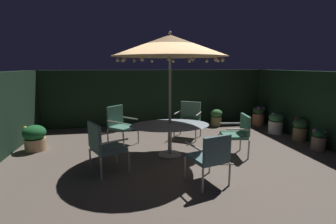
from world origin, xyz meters
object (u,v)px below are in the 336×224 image
(patio_chair_northeast, at_px, (210,155))
(potted_plant_right_far, at_px, (319,140))
(patio_chair_southeast, at_px, (189,117))
(patio_chair_south, at_px, (120,123))
(potted_plant_left_far, at_px, (35,137))
(patio_dining_table, at_px, (170,129))
(patio_chair_east, at_px, (238,131))
(potted_plant_back_center, at_px, (300,129))
(potted_plant_front_corner, at_px, (216,117))
(potted_plant_right_near, at_px, (276,123))
(patio_chair_north, at_px, (103,144))
(patio_umbrella, at_px, (170,46))
(potted_plant_left_near, at_px, (259,115))

(patio_chair_northeast, relative_size, potted_plant_right_far, 1.74)
(patio_chair_southeast, height_order, patio_chair_south, patio_chair_southeast)
(potted_plant_right_far, bearing_deg, potted_plant_left_far, 169.66)
(patio_dining_table, distance_m, patio_chair_northeast, 1.57)
(potted_plant_right_far, bearing_deg, patio_chair_east, 177.99)
(patio_dining_table, relative_size, patio_chair_southeast, 1.79)
(patio_chair_south, height_order, potted_plant_back_center, patio_chair_south)
(patio_chair_northeast, bearing_deg, potted_plant_front_corner, 67.33)
(patio_dining_table, height_order, potted_plant_left_far, patio_dining_table)
(patio_dining_table, distance_m, potted_plant_right_near, 3.76)
(patio_chair_north, bearing_deg, patio_chair_northeast, -24.27)
(patio_chair_east, height_order, potted_plant_left_far, patio_chair_east)
(patio_chair_south, distance_m, potted_plant_right_far, 5.01)
(potted_plant_front_corner, bearing_deg, potted_plant_right_near, -40.66)
(patio_umbrella, relative_size, patio_chair_northeast, 3.00)
(patio_chair_northeast, height_order, potted_plant_right_far, patio_chair_northeast)
(patio_chair_southeast, bearing_deg, patio_chair_north, -137.74)
(patio_umbrella, xyz_separation_m, potted_plant_left_far, (-3.19, 0.94, -2.14))
(patio_chair_north, height_order, potted_plant_left_far, patio_chair_north)
(potted_plant_right_near, height_order, potted_plant_right_far, potted_plant_right_near)
(patio_umbrella, bearing_deg, patio_chair_south, 135.99)
(patio_chair_northeast, height_order, patio_chair_southeast, patio_chair_southeast)
(patio_chair_south, bearing_deg, patio_umbrella, -44.01)
(patio_umbrella, relative_size, potted_plant_left_far, 4.42)
(potted_plant_left_far, distance_m, potted_plant_right_far, 6.96)
(patio_chair_east, bearing_deg, potted_plant_back_center, 18.19)
(patio_umbrella, xyz_separation_m, patio_chair_southeast, (0.82, 1.36, -1.88))
(potted_plant_left_far, height_order, potted_plant_back_center, potted_plant_left_far)
(potted_plant_front_corner, bearing_deg, patio_chair_southeast, -138.43)
(patio_umbrella, relative_size, potted_plant_back_center, 4.56)
(potted_plant_front_corner, height_order, potted_plant_back_center, potted_plant_back_center)
(patio_chair_southeast, xyz_separation_m, potted_plant_right_near, (2.72, -0.10, -0.25))
(patio_chair_northeast, xyz_separation_m, potted_plant_back_center, (3.35, 2.01, -0.21))
(patio_dining_table, bearing_deg, potted_plant_right_near, 19.53)
(potted_plant_left_far, xyz_separation_m, potted_plant_left_near, (6.76, 1.36, 0.02))
(potted_plant_front_corner, bearing_deg, potted_plant_left_near, -7.50)
(patio_umbrella, bearing_deg, potted_plant_left_far, 163.65)
(patio_chair_southeast, relative_size, potted_plant_left_near, 1.51)
(potted_plant_right_near, relative_size, potted_plant_right_far, 1.23)
(potted_plant_right_near, bearing_deg, patio_chair_northeast, -138.35)
(patio_chair_north, relative_size, potted_plant_right_near, 1.54)
(patio_chair_northeast, height_order, potted_plant_left_near, patio_chair_northeast)
(patio_chair_south, bearing_deg, patio_dining_table, -44.01)
(potted_plant_left_far, distance_m, potted_plant_front_corner, 5.51)
(patio_chair_south, relative_size, potted_plant_right_far, 1.89)
(patio_umbrella, relative_size, potted_plant_right_far, 5.22)
(potted_plant_right_near, bearing_deg, patio_chair_north, -158.69)
(patio_dining_table, height_order, potted_plant_right_far, patio_dining_table)
(patio_dining_table, distance_m, potted_plant_left_near, 4.26)
(patio_chair_northeast, xyz_separation_m, potted_plant_front_corner, (1.67, 4.01, -0.23))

